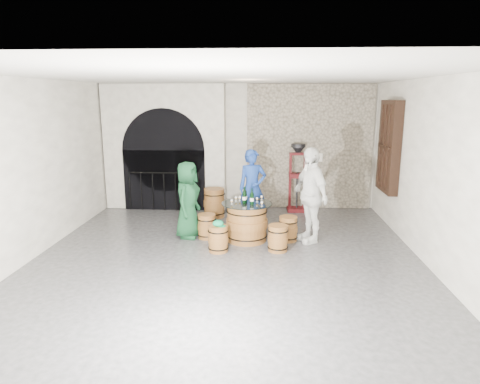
# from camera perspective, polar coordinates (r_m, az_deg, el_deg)

# --- Properties ---
(ground) EXTENTS (8.00, 8.00, 0.00)m
(ground) POSITION_cam_1_polar(r_m,az_deg,el_deg) (7.72, -1.88, -9.24)
(ground) COLOR #2F2F32
(ground) RESTS_ON ground
(wall_back) EXTENTS (8.00, 0.00, 8.00)m
(wall_back) POSITION_cam_1_polar(r_m,az_deg,el_deg) (11.23, -0.07, 6.09)
(wall_back) COLOR silver
(wall_back) RESTS_ON ground
(wall_front) EXTENTS (8.00, 0.00, 8.00)m
(wall_front) POSITION_cam_1_polar(r_m,az_deg,el_deg) (3.45, -8.22, -9.13)
(wall_front) COLOR silver
(wall_front) RESTS_ON ground
(wall_left) EXTENTS (0.00, 8.00, 8.00)m
(wall_left) POSITION_cam_1_polar(r_m,az_deg,el_deg) (8.36, -26.63, 2.52)
(wall_left) COLOR silver
(wall_left) RESTS_ON ground
(wall_right) EXTENTS (0.00, 8.00, 8.00)m
(wall_right) POSITION_cam_1_polar(r_m,az_deg,el_deg) (7.78, 24.66, 2.04)
(wall_right) COLOR silver
(wall_right) RESTS_ON ground
(ceiling) EXTENTS (8.00, 8.00, 0.00)m
(ceiling) POSITION_cam_1_polar(r_m,az_deg,el_deg) (7.17, -2.07, 15.22)
(ceiling) COLOR beige
(ceiling) RESTS_ON wall_back
(stone_facing_panel) EXTENTS (3.20, 0.12, 3.18)m
(stone_facing_panel) POSITION_cam_1_polar(r_m,az_deg,el_deg) (11.20, 9.19, 5.92)
(stone_facing_panel) COLOR #A29581
(stone_facing_panel) RESTS_ON ground
(arched_opening) EXTENTS (3.10, 0.60, 3.19)m
(arched_opening) POSITION_cam_1_polar(r_m,az_deg,el_deg) (11.25, -9.91, 5.82)
(arched_opening) COLOR silver
(arched_opening) RESTS_ON ground
(shuttered_window) EXTENTS (0.23, 1.10, 2.00)m
(shuttered_window) POSITION_cam_1_polar(r_m,az_deg,el_deg) (9.97, 19.22, 5.73)
(shuttered_window) COLOR black
(shuttered_window) RESTS_ON wall_right
(barrel_table) EXTENTS (1.02, 1.02, 0.79)m
(barrel_table) POSITION_cam_1_polar(r_m,az_deg,el_deg) (8.67, 0.91, -4.03)
(barrel_table) COLOR brown
(barrel_table) RESTS_ON ground
(barrel_stool_left) EXTENTS (0.40, 0.40, 0.51)m
(barrel_stool_left) POSITION_cam_1_polar(r_m,az_deg,el_deg) (8.89, -4.44, -4.58)
(barrel_stool_left) COLOR brown
(barrel_stool_left) RESTS_ON ground
(barrel_stool_far) EXTENTS (0.40, 0.40, 0.51)m
(barrel_stool_far) POSITION_cam_1_polar(r_m,az_deg,el_deg) (9.51, 1.49, -3.40)
(barrel_stool_far) COLOR brown
(barrel_stool_far) RESTS_ON ground
(barrel_stool_right) EXTENTS (0.40, 0.40, 0.51)m
(barrel_stool_right) POSITION_cam_1_polar(r_m,az_deg,el_deg) (8.75, 6.43, -4.90)
(barrel_stool_right) COLOR brown
(barrel_stool_right) RESTS_ON ground
(barrel_stool_near_right) EXTENTS (0.40, 0.40, 0.51)m
(barrel_stool_near_right) POSITION_cam_1_polar(r_m,az_deg,el_deg) (8.17, 5.07, -6.16)
(barrel_stool_near_right) COLOR brown
(barrel_stool_near_right) RESTS_ON ground
(barrel_stool_near_left) EXTENTS (0.40, 0.40, 0.51)m
(barrel_stool_near_left) POSITION_cam_1_polar(r_m,az_deg,el_deg) (8.12, -2.92, -6.24)
(barrel_stool_near_left) COLOR brown
(barrel_stool_near_left) RESTS_ON ground
(green_cap) EXTENTS (0.25, 0.21, 0.11)m
(green_cap) POSITION_cam_1_polar(r_m,az_deg,el_deg) (8.02, -2.93, -4.21)
(green_cap) COLOR #0B7D4A
(green_cap) RESTS_ON barrel_stool_near_left
(person_green) EXTENTS (0.65, 0.86, 1.59)m
(person_green) POSITION_cam_1_polar(r_m,az_deg,el_deg) (8.86, -6.99, -1.04)
(person_green) COLOR #103A1F
(person_green) RESTS_ON ground
(person_blue) EXTENTS (0.72, 0.57, 1.74)m
(person_blue) POSITION_cam_1_polar(r_m,az_deg,el_deg) (9.60, 1.66, 0.54)
(person_blue) COLOR navy
(person_blue) RESTS_ON ground
(person_white) EXTENTS (0.89, 1.22, 1.92)m
(person_white) POSITION_cam_1_polar(r_m,az_deg,el_deg) (8.62, 9.35, -0.39)
(person_white) COLOR white
(person_white) RESTS_ON ground
(wine_bottle_left) EXTENTS (0.08, 0.08, 0.32)m
(wine_bottle_left) POSITION_cam_1_polar(r_m,az_deg,el_deg) (8.52, 0.56, -0.65)
(wine_bottle_left) COLOR black
(wine_bottle_left) RESTS_ON barrel_table
(wine_bottle_center) EXTENTS (0.08, 0.08, 0.32)m
(wine_bottle_center) POSITION_cam_1_polar(r_m,az_deg,el_deg) (8.43, 1.59, -0.81)
(wine_bottle_center) COLOR black
(wine_bottle_center) RESTS_ON barrel_table
(wine_bottle_right) EXTENTS (0.08, 0.08, 0.32)m
(wine_bottle_right) POSITION_cam_1_polar(r_m,az_deg,el_deg) (8.60, 0.69, -0.53)
(wine_bottle_right) COLOR black
(wine_bottle_right) RESTS_ON barrel_table
(tasting_glass_a) EXTENTS (0.05, 0.05, 0.10)m
(tasting_glass_a) POSITION_cam_1_polar(r_m,az_deg,el_deg) (8.46, -1.12, -1.33)
(tasting_glass_a) COLOR orange
(tasting_glass_a) RESTS_ON barrel_table
(tasting_glass_b) EXTENTS (0.05, 0.05, 0.10)m
(tasting_glass_b) POSITION_cam_1_polar(r_m,az_deg,el_deg) (8.65, 2.28, -1.03)
(tasting_glass_b) COLOR orange
(tasting_glass_b) RESTS_ON barrel_table
(tasting_glass_c) EXTENTS (0.05, 0.05, 0.10)m
(tasting_glass_c) POSITION_cam_1_polar(r_m,az_deg,el_deg) (8.73, -0.03, -0.88)
(tasting_glass_c) COLOR orange
(tasting_glass_c) RESTS_ON barrel_table
(tasting_glass_d) EXTENTS (0.05, 0.05, 0.10)m
(tasting_glass_d) POSITION_cam_1_polar(r_m,az_deg,el_deg) (8.81, 2.90, -0.77)
(tasting_glass_d) COLOR orange
(tasting_glass_d) RESTS_ON barrel_table
(tasting_glass_e) EXTENTS (0.05, 0.05, 0.10)m
(tasting_glass_e) POSITION_cam_1_polar(r_m,az_deg,el_deg) (8.32, 2.94, -1.58)
(tasting_glass_e) COLOR orange
(tasting_glass_e) RESTS_ON barrel_table
(tasting_glass_f) EXTENTS (0.05, 0.05, 0.10)m
(tasting_glass_f) POSITION_cam_1_polar(r_m,az_deg,el_deg) (8.71, -0.55, -0.92)
(tasting_glass_f) COLOR orange
(tasting_glass_f) RESTS_ON barrel_table
(side_barrel) EXTENTS (0.53, 0.53, 0.71)m
(side_barrel) POSITION_cam_1_polar(r_m,az_deg,el_deg) (10.40, -3.44, -1.45)
(side_barrel) COLOR brown
(side_barrel) RESTS_ON ground
(corking_press) EXTENTS (0.71, 0.40, 1.73)m
(corking_press) POSITION_cam_1_polar(r_m,az_deg,el_deg) (10.87, 7.68, 2.59)
(corking_press) COLOR #470B0E
(corking_press) RESTS_ON ground
(control_box) EXTENTS (0.18, 0.10, 0.22)m
(control_box) POSITION_cam_1_polar(r_m,az_deg,el_deg) (11.18, 10.46, 4.56)
(control_box) COLOR silver
(control_box) RESTS_ON wall_back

